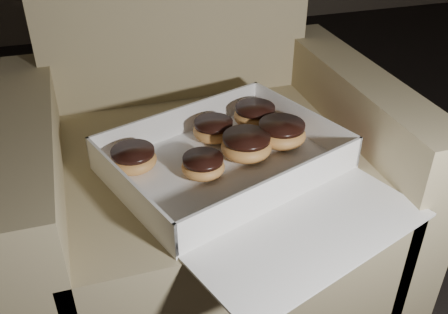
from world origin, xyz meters
The scene contains 13 objects.
armchair centered at (-0.51, 0.37, 0.27)m, with size 0.83×0.71×0.87m.
bakery_box centered at (-0.48, 0.19, 0.40)m, with size 0.58×0.63×0.07m.
donut_a centered at (-0.38, 0.37, 0.42)m, with size 0.10×0.10×0.05m.
donut_b centered at (-0.44, 0.25, 0.43)m, with size 0.11×0.11×0.05m.
donut_c centered at (-0.35, 0.28, 0.43)m, with size 0.11×0.11×0.05m.
donut_d centered at (-0.67, 0.27, 0.42)m, with size 0.09×0.09×0.05m.
donut_e centered at (-0.49, 0.34, 0.42)m, with size 0.09×0.09×0.05m.
donut_f centered at (-0.55, 0.21, 0.42)m, with size 0.09×0.09×0.04m.
crumb_a centered at (-0.45, 0.11, 0.40)m, with size 0.01×0.01×0.00m, color black.
crumb_b centered at (-0.55, 0.06, 0.40)m, with size 0.01×0.01×0.00m, color black.
crumb_c centered at (-0.58, 0.05, 0.40)m, with size 0.01×0.01×0.00m, color black.
crumb_d centered at (-0.54, 0.07, 0.40)m, with size 0.01×0.01×0.00m, color black.
crumb_e centered at (-0.54, 0.11, 0.40)m, with size 0.01×0.01×0.00m, color black.
Camera 1 is at (-0.75, -0.57, 0.97)m, focal length 40.00 mm.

